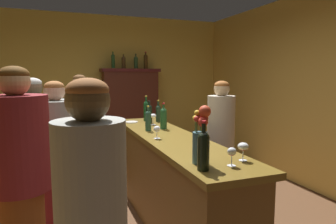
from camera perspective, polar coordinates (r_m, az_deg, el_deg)
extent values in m
cube|color=gold|center=(6.12, -13.87, 4.70)|extent=(5.34, 0.12, 2.76)
cube|color=gold|center=(4.43, 29.16, 3.22)|extent=(0.12, 6.40, 2.76)
cube|color=brown|center=(3.24, 0.37, -13.58)|extent=(0.50, 2.60, 0.93)
cube|color=brown|center=(3.10, 0.38, -5.04)|extent=(0.57, 2.71, 0.05)
cube|color=#4A1F16|center=(5.99, -7.10, -0.16)|extent=(1.05, 0.35, 1.73)
cube|color=#4C1819|center=(5.94, -7.22, 7.86)|extent=(1.13, 0.41, 0.06)
cylinder|color=#215129|center=(3.49, -0.86, -1.57)|extent=(0.08, 0.08, 0.20)
sphere|color=#215129|center=(3.48, -0.86, 0.08)|extent=(0.08, 0.08, 0.08)
cylinder|color=#215129|center=(3.48, -0.86, 0.78)|extent=(0.03, 0.03, 0.09)
cylinder|color=#B21C22|center=(3.47, -0.86, 1.61)|extent=(0.03, 0.03, 0.02)
cylinder|color=#133D1A|center=(4.11, -4.14, -0.08)|extent=(0.07, 0.07, 0.23)
sphere|color=#133D1A|center=(4.10, -4.16, 1.53)|extent=(0.07, 0.07, 0.07)
cylinder|color=#133D1A|center=(4.09, -4.16, 2.22)|extent=(0.02, 0.02, 0.10)
cylinder|color=gold|center=(4.09, -4.17, 3.01)|extent=(0.03, 0.03, 0.02)
cylinder|color=black|center=(2.00, 6.72, -7.93)|extent=(0.08, 0.08, 0.22)
sphere|color=black|center=(1.97, 6.76, -4.91)|extent=(0.08, 0.08, 0.08)
cylinder|color=black|center=(1.97, 6.78, -3.52)|extent=(0.03, 0.03, 0.10)
cylinder|color=#B11C20|center=(1.96, 6.80, -1.89)|extent=(0.03, 0.03, 0.02)
cylinder|color=#1D3120|center=(4.04, -1.84, -0.53)|extent=(0.07, 0.07, 0.19)
sphere|color=#1D3120|center=(4.02, -1.85, 0.80)|extent=(0.07, 0.07, 0.07)
cylinder|color=#1D3120|center=(4.02, -1.85, 1.43)|extent=(0.03, 0.03, 0.09)
cylinder|color=gold|center=(4.01, -1.85, 2.18)|extent=(0.03, 0.03, 0.02)
cylinder|color=black|center=(3.94, -3.59, -0.63)|extent=(0.08, 0.08, 0.20)
sphere|color=black|center=(3.93, -3.60, 0.81)|extent=(0.08, 0.08, 0.08)
cylinder|color=black|center=(3.93, -3.61, 1.35)|extent=(0.03, 0.03, 0.07)
cylinder|color=black|center=(3.92, -3.61, 2.01)|extent=(0.03, 0.03, 0.02)
cylinder|color=#254835|center=(3.38, -3.76, -1.97)|extent=(0.07, 0.07, 0.19)
sphere|color=#254835|center=(3.37, -3.78, -0.37)|extent=(0.07, 0.07, 0.07)
cylinder|color=#254835|center=(3.36, -3.78, 0.28)|extent=(0.02, 0.02, 0.08)
cylinder|color=gold|center=(3.36, -3.79, 1.07)|extent=(0.02, 0.02, 0.02)
cylinder|color=white|center=(2.29, 13.98, -8.89)|extent=(0.06, 0.06, 0.00)
cylinder|color=white|center=(2.28, 14.01, -7.95)|extent=(0.01, 0.01, 0.07)
ellipsoid|color=white|center=(2.27, 14.05, -6.34)|extent=(0.08, 0.08, 0.06)
ellipsoid|color=maroon|center=(2.27, 14.04, -6.74)|extent=(0.07, 0.07, 0.02)
cylinder|color=white|center=(2.15, 11.93, -9.93)|extent=(0.06, 0.06, 0.00)
cylinder|color=white|center=(2.13, 11.96, -8.98)|extent=(0.01, 0.01, 0.07)
ellipsoid|color=white|center=(2.12, 12.00, -7.33)|extent=(0.06, 0.06, 0.06)
ellipsoid|color=maroon|center=(2.12, 11.99, -7.74)|extent=(0.05, 0.05, 0.02)
cylinder|color=white|center=(2.97, -2.10, -5.03)|extent=(0.07, 0.07, 0.00)
cylinder|color=white|center=(2.97, -2.10, -4.41)|extent=(0.01, 0.01, 0.06)
ellipsoid|color=white|center=(2.96, -2.11, -3.23)|extent=(0.07, 0.07, 0.06)
cylinder|color=white|center=(3.79, -2.85, -2.41)|extent=(0.07, 0.07, 0.00)
cylinder|color=white|center=(3.79, -2.85, -1.78)|extent=(0.01, 0.01, 0.08)
ellipsoid|color=white|center=(3.78, -2.86, -0.74)|extent=(0.08, 0.08, 0.06)
cylinder|color=#355A64|center=(2.15, 6.05, -6.76)|extent=(0.11, 0.11, 0.22)
cylinder|color=#38602D|center=(2.13, 6.58, -3.69)|extent=(0.01, 0.01, 0.19)
sphere|color=red|center=(2.12, 6.62, -1.21)|extent=(0.08, 0.08, 0.08)
cylinder|color=#38602D|center=(2.16, 6.17, -3.39)|extent=(0.01, 0.01, 0.20)
sphere|color=red|center=(2.15, 6.21, -0.80)|extent=(0.06, 0.06, 0.06)
cylinder|color=#38602D|center=(2.15, 5.18, -3.60)|extent=(0.01, 0.01, 0.18)
sphere|color=gold|center=(2.14, 5.21, -1.18)|extent=(0.04, 0.04, 0.04)
cylinder|color=#38602D|center=(2.12, 5.50, -3.21)|extent=(0.01, 0.01, 0.22)
sphere|color=yellow|center=(2.10, 5.54, -0.21)|extent=(0.04, 0.04, 0.04)
cylinder|color=#38602D|center=(2.10, 5.44, -3.82)|extent=(0.01, 0.01, 0.19)
sphere|color=red|center=(2.08, 5.47, -1.30)|extent=(0.04, 0.04, 0.04)
cylinder|color=#38602D|center=(2.09, 6.60, -4.15)|extent=(0.01, 0.01, 0.17)
sphere|color=red|center=(2.08, 6.63, -1.88)|extent=(0.07, 0.07, 0.07)
cylinder|color=#38602D|center=(2.10, 6.94, -3.11)|extent=(0.01, 0.01, 0.24)
sphere|color=#CB4023|center=(2.09, 6.99, 0.11)|extent=(0.09, 0.09, 0.09)
cylinder|color=white|center=(4.01, -6.96, -1.89)|extent=(0.17, 0.17, 0.01)
cylinder|color=#28522A|center=(5.88, -10.36, 9.24)|extent=(0.07, 0.07, 0.23)
sphere|color=#28522A|center=(5.89, -10.38, 10.37)|extent=(0.07, 0.07, 0.07)
cylinder|color=#28522A|center=(5.89, -10.39, 10.77)|extent=(0.02, 0.02, 0.08)
cylinder|color=gold|center=(5.89, -10.40, 11.24)|extent=(0.03, 0.03, 0.02)
cylinder|color=#473119|center=(5.92, -8.41, 9.07)|extent=(0.08, 0.08, 0.19)
sphere|color=#473119|center=(5.92, -8.42, 10.00)|extent=(0.08, 0.08, 0.08)
cylinder|color=#473119|center=(5.92, -8.43, 10.39)|extent=(0.02, 0.02, 0.08)
cylinder|color=gold|center=(5.93, -8.44, 10.86)|extent=(0.03, 0.03, 0.02)
cylinder|color=#2A4828|center=(5.97, -6.09, 9.11)|extent=(0.08, 0.08, 0.20)
sphere|color=#2A4828|center=(5.98, -6.10, 10.06)|extent=(0.08, 0.08, 0.08)
cylinder|color=#2A4828|center=(5.98, -6.11, 10.40)|extent=(0.03, 0.03, 0.07)
cylinder|color=black|center=(5.98, -6.11, 10.82)|extent=(0.03, 0.03, 0.02)
cylinder|color=#442C12|center=(6.03, -4.24, 9.31)|extent=(0.08, 0.08, 0.24)
sphere|color=#442C12|center=(6.03, -4.25, 10.45)|extent=(0.08, 0.08, 0.08)
cylinder|color=#442C12|center=(6.03, -4.25, 10.82)|extent=(0.03, 0.03, 0.08)
cylinder|color=#B4232D|center=(6.04, -4.26, 11.26)|extent=(0.04, 0.04, 0.02)
cylinder|color=#222448|center=(3.54, -23.39, -13.59)|extent=(0.29, 0.29, 0.79)
cylinder|color=#425C47|center=(3.36, -23.96, -2.36)|extent=(0.40, 0.40, 0.61)
sphere|color=brown|center=(3.33, -24.30, 4.30)|extent=(0.19, 0.19, 0.19)
ellipsoid|color=#B2AEAB|center=(3.33, -24.33, 5.04)|extent=(0.18, 0.18, 0.11)
cylinder|color=maroon|center=(2.95, -19.80, -17.58)|extent=(0.28, 0.28, 0.79)
cylinder|color=#949A93|center=(2.74, -20.40, -4.17)|extent=(0.39, 0.39, 0.60)
sphere|color=tan|center=(2.70, -20.74, 3.72)|extent=(0.17, 0.17, 0.17)
ellipsoid|color=#95592B|center=(2.69, -20.77, 4.54)|extent=(0.16, 0.16, 0.09)
cylinder|color=#96978F|center=(1.51, -14.48, -13.03)|extent=(0.34, 0.34, 0.61)
sphere|color=brown|center=(1.42, -14.97, 2.16)|extent=(0.21, 0.21, 0.21)
ellipsoid|color=#96592C|center=(1.42, -15.03, 4.02)|extent=(0.20, 0.20, 0.11)
cylinder|color=maroon|center=(2.21, -26.55, -5.32)|extent=(0.40, 0.40, 0.63)
sphere|color=tan|center=(2.17, -27.13, 5.21)|extent=(0.20, 0.20, 0.20)
ellipsoid|color=#513110|center=(2.17, -27.20, 6.38)|extent=(0.19, 0.19, 0.11)
cylinder|color=brown|center=(4.29, -15.89, -9.37)|extent=(0.25, 0.25, 0.83)
cylinder|color=#4A5E46|center=(4.15, -16.23, 0.24)|extent=(0.35, 0.35, 0.62)
sphere|color=tan|center=(4.13, -16.41, 5.58)|extent=(0.18, 0.18, 0.18)
ellipsoid|color=brown|center=(4.13, -16.43, 6.13)|extent=(0.17, 0.17, 0.10)
cylinder|color=#9C9292|center=(3.69, 9.79, -12.24)|extent=(0.23, 0.23, 0.79)
cylinder|color=#BCB09C|center=(3.52, 10.02, -1.65)|extent=(0.32, 0.32, 0.58)
sphere|color=#D2B082|center=(3.49, 10.15, 4.37)|extent=(0.18, 0.18, 0.18)
ellipsoid|color=#9C5926|center=(3.49, 10.16, 5.03)|extent=(0.17, 0.17, 0.10)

